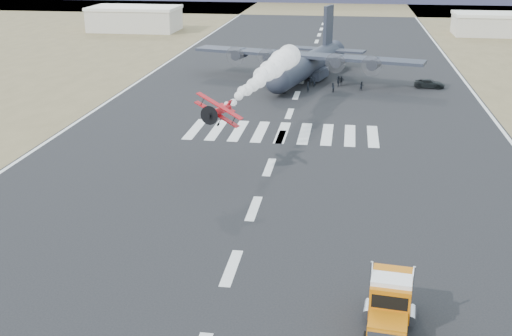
% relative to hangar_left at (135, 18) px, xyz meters
% --- Properties ---
extents(scrub_far, '(500.00, 80.00, 0.00)m').
position_rel_hangar_left_xyz_m(scrub_far, '(52.00, 85.00, -3.41)').
color(scrub_far, brown).
rests_on(scrub_far, ground).
extents(runway_markings, '(60.00, 260.00, 0.01)m').
position_rel_hangar_left_xyz_m(runway_markings, '(52.00, -85.00, -3.40)').
color(runway_markings, silver).
rests_on(runway_markings, ground).
extents(hangar_left, '(24.50, 14.50, 6.70)m').
position_rel_hangar_left_xyz_m(hangar_left, '(0.00, 0.00, 0.00)').
color(hangar_left, '#B2AC9E').
rests_on(hangar_left, ground).
extents(hangar_right, '(20.50, 12.50, 5.90)m').
position_rel_hangar_left_xyz_m(hangar_right, '(98.00, 5.00, -0.40)').
color(hangar_right, '#B2AC9E').
rests_on(hangar_right, ground).
extents(semi_truck, '(3.51, 8.54, 3.78)m').
position_rel_hangar_left_xyz_m(semi_truck, '(63.87, -139.57, -1.55)').
color(semi_truck, black).
rests_on(semi_truck, ground).
extents(aerobatic_biplane, '(5.26, 5.16, 3.54)m').
position_rel_hangar_left_xyz_m(aerobatic_biplane, '(46.79, -111.73, 3.70)').
color(aerobatic_biplane, red).
extents(smoke_trail, '(5.93, 32.66, 3.57)m').
position_rel_hangar_left_xyz_m(smoke_trail, '(50.11, -85.23, 3.94)').
color(smoke_trail, white).
extents(transport_aircraft, '(42.25, 34.53, 12.32)m').
position_rel_hangar_left_xyz_m(transport_aircraft, '(53.05, -59.71, -0.23)').
color(transport_aircraft, '#1E212D').
rests_on(transport_aircraft, ground).
extents(support_vehicle, '(5.45, 2.90, 1.46)m').
position_rel_hangar_left_xyz_m(support_vehicle, '(74.47, -63.88, -2.68)').
color(support_vehicle, black).
rests_on(support_vehicle, ground).
extents(crew_a, '(0.74, 0.78, 1.69)m').
position_rel_hangar_left_xyz_m(crew_a, '(54.54, -66.20, -2.56)').
color(crew_a, black).
rests_on(crew_a, ground).
extents(crew_b, '(0.71, 0.91, 1.65)m').
position_rel_hangar_left_xyz_m(crew_b, '(57.87, -69.93, -2.58)').
color(crew_b, black).
rests_on(crew_b, ground).
extents(crew_c, '(1.11, 0.57, 1.66)m').
position_rel_hangar_left_xyz_m(crew_c, '(53.91, -65.42, -2.58)').
color(crew_c, black).
rests_on(crew_c, ground).
extents(crew_d, '(1.03, 0.59, 1.68)m').
position_rel_hangar_left_xyz_m(crew_d, '(59.19, -64.14, -2.57)').
color(crew_d, black).
rests_on(crew_d, ground).
extents(crew_e, '(0.95, 0.78, 1.67)m').
position_rel_hangar_left_xyz_m(crew_e, '(47.10, -68.94, -2.57)').
color(crew_e, black).
rests_on(crew_e, ground).
extents(crew_f, '(0.63, 1.74, 1.85)m').
position_rel_hangar_left_xyz_m(crew_f, '(58.70, -64.88, -2.48)').
color(crew_f, black).
rests_on(crew_f, ground).
extents(crew_g, '(0.75, 0.79, 1.72)m').
position_rel_hangar_left_xyz_m(crew_g, '(53.70, -70.39, -2.55)').
color(crew_g, black).
rests_on(crew_g, ground).
extents(crew_h, '(0.90, 0.77, 1.58)m').
position_rel_hangar_left_xyz_m(crew_h, '(62.77, -67.80, -2.62)').
color(crew_h, black).
rests_on(crew_h, ground).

